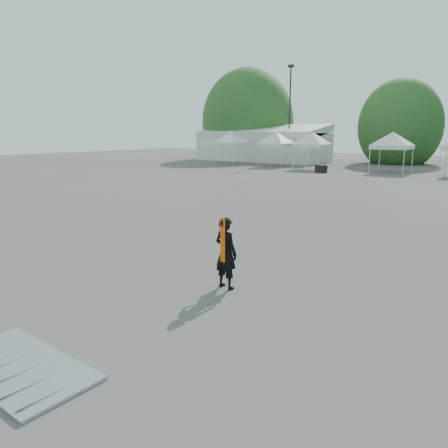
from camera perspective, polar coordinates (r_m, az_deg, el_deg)
The scene contains 12 objects.
ground at distance 11.09m, azimuth 8.23°, elevation -5.60°, with size 120.00×120.00×0.00m, color #474442.
marquee at distance 51.91m, azimuth 5.00°, elevation 10.39°, with size 15.00×6.25×4.23m.
light_pole_west at distance 49.11m, azimuth 8.58°, elevation 14.65°, with size 0.60×0.25×10.30m.
tree_far_w at distance 56.58m, azimuth 3.11°, elevation 13.14°, with size 4.80×4.80×7.30m.
tree_mid_w at distance 51.04m, azimuth 21.98°, elevation 11.76°, with size 4.16×4.16×6.33m.
tent_a at distance 46.57m, azimuth 0.91°, elevation 11.60°, with size 4.01×4.01×3.88m.
tent_b at distance 43.93m, azimuth 6.85°, elevation 11.50°, with size 3.85×3.85×3.88m.
tent_c at distance 41.12m, azimuth 11.48°, elevation 11.32°, with size 3.77×3.77×3.88m.
tent_d at distance 39.26m, azimuth 21.20°, elevation 10.75°, with size 4.13×4.13×3.88m.
man at distance 9.34m, azimuth 0.24°, elevation -3.80°, with size 0.62×0.45×1.57m.
barrier_left at distance 7.16m, azimuth -25.27°, elevation -16.52°, with size 2.48×1.29×0.08m.
crate_west at distance 37.50m, azimuth 12.57°, elevation 7.05°, with size 0.82×0.64×0.64m, color black.
Camera 1 is at (4.89, -9.38, 3.31)m, focal length 35.00 mm.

